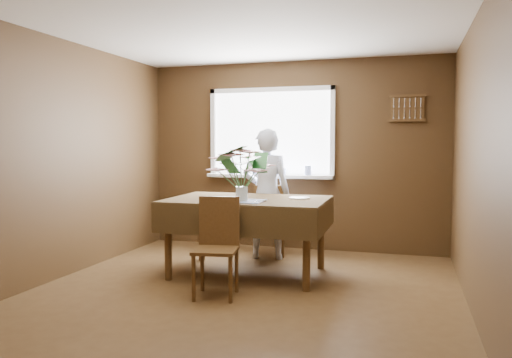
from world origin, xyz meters
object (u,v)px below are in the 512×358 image
(chair_far, at_px, (269,217))
(chair_near, at_px, (217,241))
(flower_bouquet, at_px, (242,168))
(dining_table, at_px, (248,208))
(seated_woman, at_px, (266,194))

(chair_far, distance_m, chair_near, 1.66)
(flower_bouquet, bearing_deg, chair_far, 91.61)
(dining_table, height_order, flower_bouquet, flower_bouquet)
(dining_table, xyz_separation_m, chair_near, (-0.05, -0.77, -0.22))
(seated_woman, relative_size, flower_bouquet, 2.59)
(dining_table, distance_m, seated_woman, 0.78)
(seated_woman, bearing_deg, dining_table, 79.85)
(chair_near, distance_m, seated_woman, 1.58)
(chair_near, bearing_deg, seated_woman, 79.01)
(dining_table, xyz_separation_m, flower_bouquet, (0.03, -0.28, 0.44))
(chair_near, height_order, flower_bouquet, flower_bouquet)
(seated_woman, bearing_deg, chair_far, -103.35)
(chair_far, distance_m, flower_bouquet, 1.35)
(chair_near, xyz_separation_m, flower_bouquet, (0.07, 0.50, 0.67))
(flower_bouquet, bearing_deg, chair_near, -98.44)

